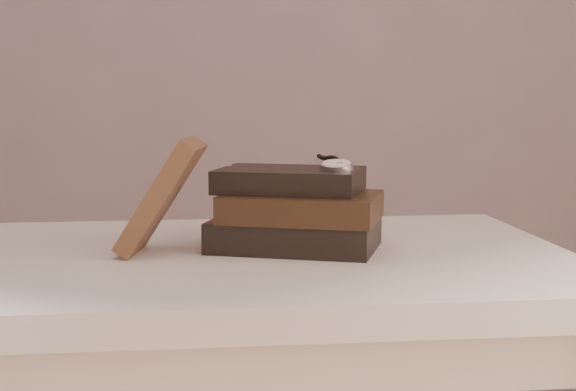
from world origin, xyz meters
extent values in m
cube|color=beige|center=(0.00, 0.35, 0.73)|extent=(1.00, 0.60, 0.04)
cube|color=white|center=(0.00, 0.35, 0.67)|extent=(0.88, 0.49, 0.08)
cube|color=black|center=(0.13, 0.37, 0.77)|extent=(0.26, 0.22, 0.04)
cube|color=beige|center=(0.13, 0.37, 0.77)|extent=(0.25, 0.21, 0.03)
cube|color=gold|center=(0.03, 0.43, 0.77)|extent=(0.01, 0.01, 0.04)
cube|color=maroon|center=(0.02, 0.40, 0.77)|extent=(0.06, 0.14, 0.04)
cube|color=black|center=(0.13, 0.36, 0.81)|extent=(0.25, 0.21, 0.04)
cube|color=beige|center=(0.14, 0.36, 0.81)|extent=(0.24, 0.19, 0.03)
cube|color=gold|center=(0.05, 0.41, 0.81)|extent=(0.01, 0.01, 0.04)
cube|color=black|center=(0.12, 0.38, 0.85)|extent=(0.23, 0.19, 0.03)
cube|color=beige|center=(0.12, 0.38, 0.85)|extent=(0.22, 0.18, 0.03)
cube|color=gold|center=(0.04, 0.43, 0.85)|extent=(0.01, 0.01, 0.03)
cube|color=#412819|center=(-0.06, 0.35, 0.83)|extent=(0.13, 0.12, 0.16)
cylinder|color=silver|center=(0.18, 0.33, 0.87)|extent=(0.06, 0.06, 0.02)
cylinder|color=white|center=(0.18, 0.33, 0.87)|extent=(0.05, 0.05, 0.01)
torus|color=silver|center=(0.18, 0.33, 0.87)|extent=(0.06, 0.06, 0.01)
cylinder|color=silver|center=(0.19, 0.36, 0.87)|extent=(0.01, 0.01, 0.01)
cube|color=black|center=(0.18, 0.34, 0.87)|extent=(0.01, 0.01, 0.00)
cube|color=black|center=(0.18, 0.33, 0.87)|extent=(0.01, 0.00, 0.00)
sphere|color=black|center=(0.19, 0.37, 0.87)|extent=(0.01, 0.01, 0.01)
sphere|color=black|center=(0.19, 0.38, 0.87)|extent=(0.01, 0.01, 0.01)
sphere|color=black|center=(0.18, 0.39, 0.88)|extent=(0.01, 0.01, 0.01)
sphere|color=black|center=(0.18, 0.40, 0.87)|extent=(0.01, 0.01, 0.01)
sphere|color=black|center=(0.18, 0.41, 0.87)|extent=(0.01, 0.01, 0.01)
sphere|color=black|center=(0.18, 0.42, 0.87)|extent=(0.01, 0.01, 0.01)
sphere|color=black|center=(0.18, 0.42, 0.87)|extent=(0.01, 0.01, 0.01)
sphere|color=black|center=(0.18, 0.43, 0.87)|extent=(0.01, 0.01, 0.01)
sphere|color=black|center=(0.17, 0.44, 0.87)|extent=(0.01, 0.01, 0.01)
sphere|color=black|center=(0.17, 0.45, 0.87)|extent=(0.01, 0.01, 0.01)
torus|color=silver|center=(0.05, 0.47, 0.81)|extent=(0.05, 0.03, 0.04)
torus|color=silver|center=(0.10, 0.45, 0.81)|extent=(0.05, 0.03, 0.04)
cylinder|color=silver|center=(0.08, 0.46, 0.82)|extent=(0.01, 0.01, 0.00)
cylinder|color=silver|center=(0.05, 0.52, 0.81)|extent=(0.04, 0.10, 0.02)
cylinder|color=silver|center=(0.13, 0.49, 0.81)|extent=(0.04, 0.10, 0.02)
camera|label=1|loc=(-0.02, -0.80, 0.98)|focal=53.62mm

